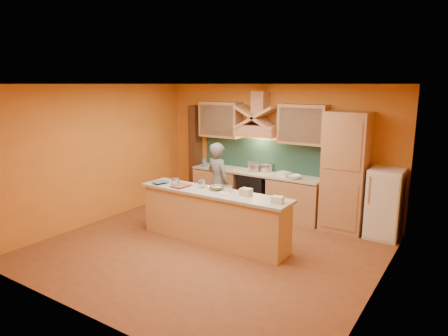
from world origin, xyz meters
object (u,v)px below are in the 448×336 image
Objects in this scene: kitchen_scale at (228,189)px; mixing_bowl at (217,188)px; fridge at (385,204)px; person at (218,182)px; stove at (255,193)px.

mixing_bowl is at bearing 153.39° from kitchen_scale.
person is at bearing -163.81° from fridge.
fridge is at bearing 14.60° from kitchen_scale.
person is (-0.39, -0.90, 0.37)m from stove.
kitchen_scale is (0.83, -0.89, 0.17)m from person.
mixing_bowl is at bearing -144.75° from fridge.
fridge is 3.22m from person.
fridge is (2.70, 0.00, 0.20)m from stove.
fridge reaches higher than mixing_bowl.
kitchen_scale is at bearing -76.20° from stove.
person reaches higher than kitchen_scale.
stove is at bearing 96.01° from mixing_bowl.
stove is 8.08× the size of kitchen_scale.
stove is at bearing 80.05° from kitchen_scale.
person is (-3.09, -0.90, 0.17)m from fridge.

